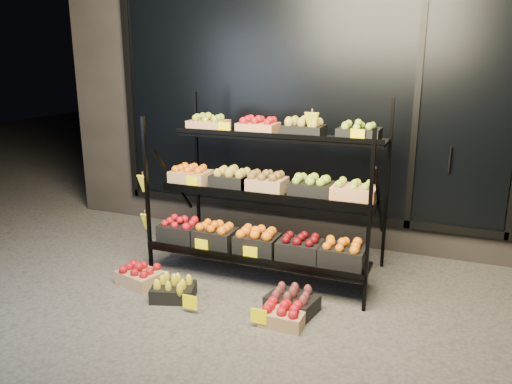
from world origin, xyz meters
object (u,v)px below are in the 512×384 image
at_px(floor_crate_left, 140,275).
at_px(floor_crate_midright, 283,314).
at_px(display_rack, 265,193).
at_px(floor_crate_midleft, 173,289).

distance_m(floor_crate_left, floor_crate_midright, 1.45).
xyz_separation_m(floor_crate_left, floor_crate_midright, (1.44, -0.17, -0.01)).
distance_m(display_rack, floor_crate_midleft, 1.20).
bearing_deg(floor_crate_midleft, floor_crate_left, 145.11).
distance_m(display_rack, floor_crate_midright, 1.22).
distance_m(floor_crate_left, floor_crate_midleft, 0.45).
relative_size(floor_crate_midleft, floor_crate_midright, 1.26).
relative_size(display_rack, floor_crate_left, 5.01).
relative_size(display_rack, floor_crate_midright, 6.44).
distance_m(floor_crate_midleft, floor_crate_midright, 1.01).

